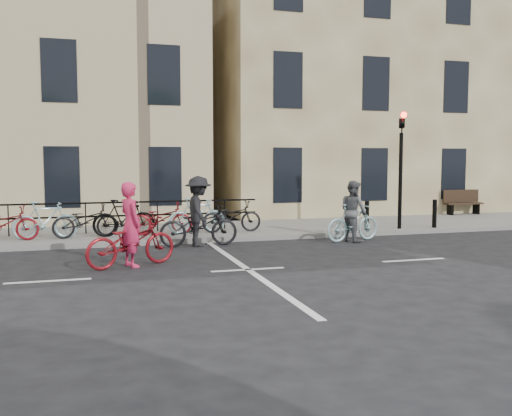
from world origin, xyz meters
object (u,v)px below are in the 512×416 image
object	(u,v)px
traffic_light	(401,155)
cyclist_pink	(131,237)
bench	(462,201)
cyclist_grey	(353,217)
cyclist_dark	(199,219)

from	to	relation	value
traffic_light	cyclist_pink	world-z (taller)	traffic_light
bench	cyclist_pink	size ratio (longest dim) A/B	0.73
cyclist_pink	cyclist_grey	xyz separation A→B (m)	(6.35, 2.08, 0.06)
bench	cyclist_grey	size ratio (longest dim) A/B	0.86
traffic_light	cyclist_grey	xyz separation A→B (m)	(-2.19, -1.18, -1.75)
bench	cyclist_dark	distance (m)	12.13
traffic_light	cyclist_pink	xyz separation A→B (m)	(-8.55, -3.26, -1.81)
cyclist_pink	cyclist_grey	distance (m)	6.69
cyclist_grey	traffic_light	bearing A→B (deg)	-74.04
cyclist_pink	cyclist_dark	xyz separation A→B (m)	(1.96, 2.45, 0.10)
bench	cyclist_grey	bearing A→B (deg)	-146.84
traffic_light	cyclist_pink	bearing A→B (deg)	-159.11
cyclist_pink	cyclist_grey	bearing A→B (deg)	-93.79
bench	cyclist_pink	bearing A→B (deg)	-153.50
cyclist_dark	bench	bearing A→B (deg)	-71.34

